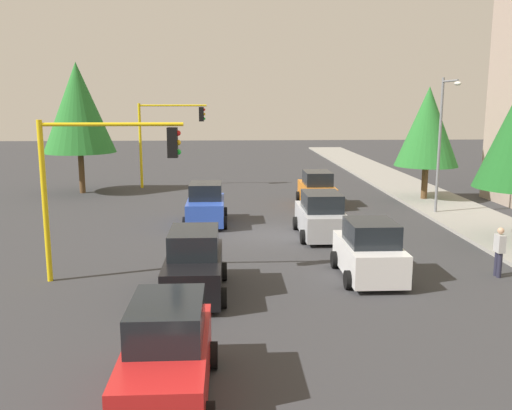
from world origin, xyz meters
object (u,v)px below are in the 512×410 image
at_px(tree_opposite_side, 78,108).
at_px(car_red, 167,355).
at_px(car_blue, 206,206).
at_px(car_silver, 321,216).
at_px(car_white, 369,252).
at_px(street_lamp_curbside, 443,131).
at_px(tree_roadside_mid, 428,127).
at_px(pedestrian_crossing, 499,250).
at_px(traffic_signal_near_right, 102,168).
at_px(car_black, 194,265).
at_px(car_orange, 317,190).
at_px(traffic_signal_far_right, 167,128).

bearing_deg(tree_opposite_side, car_red, 17.72).
height_order(car_blue, car_silver, same).
xyz_separation_m(car_blue, car_silver, (2.79, 5.11, 0.00)).
bearing_deg(car_white, street_lamp_curbside, 148.07).
xyz_separation_m(tree_roadside_mid, pedestrian_crossing, (14.30, -2.53, -3.46)).
xyz_separation_m(car_silver, car_red, (13.17, -5.26, -0.00)).
distance_m(traffic_signal_near_right, car_silver, 10.23).
distance_m(traffic_signal_near_right, car_blue, 9.35).
relative_size(street_lamp_curbside, car_black, 1.74).
bearing_deg(car_black, car_orange, 157.01).
bearing_deg(car_silver, car_red, -21.78).
distance_m(car_black, pedestrian_crossing, 10.20).
xyz_separation_m(tree_opposite_side, car_silver, (12.38, 13.43, -4.52)).
xyz_separation_m(street_lamp_curbside, car_blue, (1.20, -11.89, -3.45)).
bearing_deg(traffic_signal_far_right, tree_roadside_mid, 69.09).
xyz_separation_m(street_lamp_curbside, car_black, (11.04, -11.86, -3.45)).
relative_size(traffic_signal_far_right, car_orange, 1.40).
distance_m(tree_roadside_mid, car_black, 20.26).
height_order(traffic_signal_far_right, car_black, traffic_signal_far_right).
height_order(car_black, car_blue, same).
distance_m(car_white, car_orange, 13.07).
height_order(car_white, car_blue, same).
bearing_deg(pedestrian_crossing, car_blue, -130.59).
relative_size(street_lamp_curbside, car_orange, 1.72).
bearing_deg(car_black, street_lamp_curbside, 132.94).
distance_m(car_white, pedestrian_crossing, 4.39).
xyz_separation_m(traffic_signal_far_right, tree_roadside_mid, (6.00, 15.70, 0.34)).
bearing_deg(tree_roadside_mid, car_orange, -80.21).
relative_size(traffic_signal_far_right, car_black, 1.41).
xyz_separation_m(traffic_signal_far_right, tree_opposite_side, (2.00, -5.30, 1.39)).
xyz_separation_m(car_silver, pedestrian_crossing, (5.91, 5.05, 0.01)).
xyz_separation_m(traffic_signal_near_right, car_orange, (-12.86, 9.03, -2.85)).
xyz_separation_m(traffic_signal_near_right, car_black, (1.43, 2.97, -2.85)).
xyz_separation_m(car_white, car_orange, (-13.07, 0.31, 0.00)).
distance_m(car_silver, car_red, 14.18).
height_order(traffic_signal_far_right, car_white, traffic_signal_far_right).
height_order(tree_roadside_mid, pedestrian_crossing, tree_roadside_mid).
distance_m(tree_roadside_mid, car_orange, 7.54).
height_order(tree_roadside_mid, car_orange, tree_roadside_mid).
relative_size(car_black, pedestrian_crossing, 2.37).
relative_size(tree_opposite_side, car_orange, 2.03).
distance_m(traffic_signal_near_right, tree_opposite_side, 18.86).
relative_size(traffic_signal_far_right, car_silver, 1.36).
relative_size(car_white, pedestrian_crossing, 2.15).
xyz_separation_m(traffic_signal_far_right, pedestrian_crossing, (20.30, 13.18, -3.12)).
bearing_deg(car_white, car_black, -77.97).
bearing_deg(car_white, traffic_signal_near_right, -91.35).
height_order(traffic_signal_near_right, car_red, traffic_signal_near_right).
height_order(traffic_signal_near_right, street_lamp_curbside, street_lamp_curbside).
xyz_separation_m(car_black, pedestrian_crossing, (-1.13, 10.14, 0.01)).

